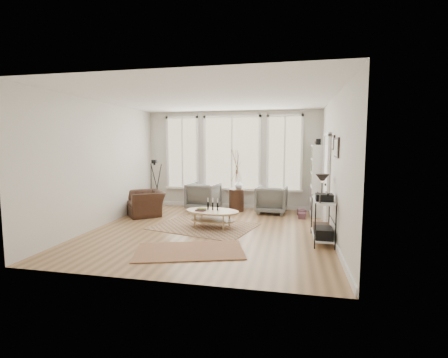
% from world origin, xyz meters
% --- Properties ---
extents(room, '(5.50, 5.54, 2.90)m').
position_xyz_m(room, '(0.02, 0.03, 1.43)').
color(room, '#A1774C').
rests_on(room, ground).
extents(bay_window, '(4.14, 0.12, 2.24)m').
position_xyz_m(bay_window, '(0.00, 2.71, 1.61)').
color(bay_window, tan).
rests_on(bay_window, ground).
extents(door, '(0.09, 1.06, 2.22)m').
position_xyz_m(door, '(2.57, 1.15, 1.12)').
color(door, silver).
rests_on(door, ground).
extents(bookcase, '(0.31, 0.85, 2.06)m').
position_xyz_m(bookcase, '(2.44, 2.23, 0.96)').
color(bookcase, white).
rests_on(bookcase, ground).
extents(low_shelf, '(0.38, 1.08, 1.30)m').
position_xyz_m(low_shelf, '(2.38, -0.30, 0.51)').
color(low_shelf, white).
rests_on(low_shelf, ground).
extents(wall_art, '(0.04, 0.88, 0.44)m').
position_xyz_m(wall_art, '(2.58, -0.27, 1.88)').
color(wall_art, black).
rests_on(wall_art, ground).
extents(rug_main, '(2.56, 2.17, 0.01)m').
position_xyz_m(rug_main, '(-0.22, 0.32, 0.01)').
color(rug_main, brown).
rests_on(rug_main, ground).
extents(rug_runner, '(2.15, 1.59, 0.01)m').
position_xyz_m(rug_runner, '(-0.01, -1.44, 0.01)').
color(rug_runner, maroon).
rests_on(rug_runner, ground).
extents(coffee_table, '(1.37, 0.99, 0.58)m').
position_xyz_m(coffee_table, '(-0.02, 0.28, 0.31)').
color(coffee_table, tan).
rests_on(coffee_table, ground).
extents(armchair_left, '(0.96, 0.98, 0.80)m').
position_xyz_m(armchair_left, '(-0.75, 2.25, 0.40)').
color(armchair_left, slate).
rests_on(armchair_left, ground).
extents(armchair_right, '(0.88, 0.90, 0.76)m').
position_xyz_m(armchair_right, '(1.23, 2.15, 0.38)').
color(armchair_right, slate).
rests_on(armchair_right, ground).
extents(side_table, '(0.42, 0.42, 1.78)m').
position_xyz_m(side_table, '(0.23, 2.24, 0.86)').
color(side_table, '#351F15').
rests_on(side_table, ground).
extents(vase, '(0.31, 0.31, 0.25)m').
position_xyz_m(vase, '(0.27, 2.33, 0.76)').
color(vase, silver).
rests_on(vase, side_table).
extents(accent_chair, '(1.34, 1.32, 0.65)m').
position_xyz_m(accent_chair, '(-2.11, 1.20, 0.33)').
color(accent_chair, '#351F15').
rests_on(accent_chair, ground).
extents(tripod_camera, '(0.51, 0.51, 1.46)m').
position_xyz_m(tripod_camera, '(-2.20, 2.07, 0.67)').
color(tripod_camera, black).
rests_on(tripod_camera, ground).
extents(book_stack_near, '(0.24, 0.29, 0.16)m').
position_xyz_m(book_stack_near, '(2.05, 2.00, 0.08)').
color(book_stack_near, maroon).
rests_on(book_stack_near, ground).
extents(book_stack_far, '(0.19, 0.24, 0.15)m').
position_xyz_m(book_stack_far, '(2.05, 1.66, 0.08)').
color(book_stack_far, maroon).
rests_on(book_stack_far, ground).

